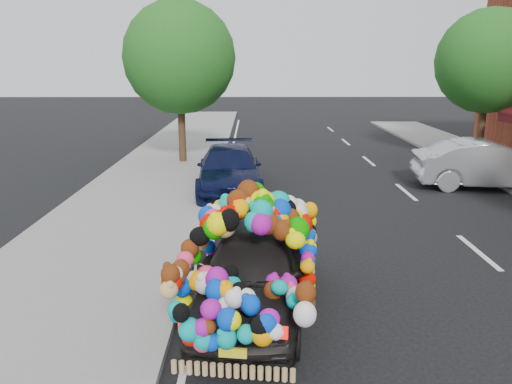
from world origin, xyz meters
TOP-DOWN VIEW (x-y plane):
  - ground at (0.00, 0.00)m, footprint 100.00×100.00m
  - sidewalk at (-4.30, 0.00)m, footprint 4.00×60.00m
  - kerb at (-2.35, 0.00)m, footprint 0.15×60.00m
  - lane_markings at (3.60, 0.00)m, footprint 6.00×50.00m
  - tree_near_sidewalk at (-3.80, 9.50)m, footprint 4.20×4.20m
  - tree_far_b at (8.00, 10.00)m, footprint 4.00×4.00m
  - plush_art_car at (-1.09, -2.46)m, footprint 2.48×4.38m
  - navy_sedan at (-1.80, 5.17)m, footprint 2.11×4.75m
  - silver_hatchback at (6.30, 5.51)m, footprint 4.70×2.11m

SIDE VIEW (x-z plane):
  - ground at x=0.00m, z-range 0.00..0.00m
  - lane_markings at x=3.60m, z-range 0.00..0.01m
  - sidewalk at x=-4.30m, z-range 0.00..0.12m
  - kerb at x=-2.35m, z-range 0.00..0.13m
  - navy_sedan at x=-1.80m, z-range 0.00..1.36m
  - silver_hatchback at x=6.30m, z-range 0.00..1.50m
  - plush_art_car at x=-1.09m, z-range 0.02..2.02m
  - tree_far_b at x=8.00m, z-range 0.94..6.84m
  - tree_near_sidewalk at x=-3.80m, z-range 0.96..7.09m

